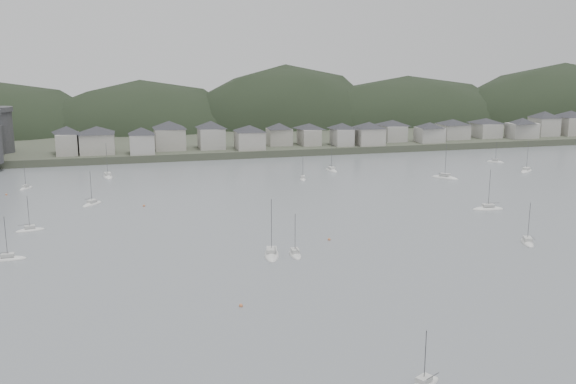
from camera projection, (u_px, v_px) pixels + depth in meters
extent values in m
plane|color=slate|center=(404.00, 321.00, 104.41)|extent=(900.00, 900.00, 0.00)
cube|color=#383D2D|center=(195.00, 125.00, 382.83)|extent=(900.00, 250.00, 3.00)
ellipsoid|color=black|center=(143.00, 151.00, 356.29)|extent=(132.08, 90.41, 79.74)
ellipsoid|color=black|center=(285.00, 150.00, 377.62)|extent=(133.88, 88.37, 101.41)
ellipsoid|color=black|center=(405.00, 143.00, 391.16)|extent=(165.81, 81.78, 82.55)
ellipsoid|color=black|center=(558.00, 141.00, 416.54)|extent=(177.60, 96.61, 102.57)
cylinder|color=#37383A|center=(1.00, 132.00, 262.33)|extent=(10.00, 10.00, 17.00)
cube|color=#A19E93|center=(68.00, 144.00, 258.58)|extent=(8.34, 12.91, 8.59)
pyramid|color=#29292E|center=(67.00, 130.00, 257.35)|extent=(15.78, 15.78, 3.01)
cube|color=#A19E93|center=(97.00, 143.00, 260.91)|extent=(13.68, 13.35, 8.36)
pyramid|color=#29292E|center=(97.00, 130.00, 259.72)|extent=(20.07, 20.07, 2.93)
cube|color=#ABA8A1|center=(142.00, 144.00, 260.36)|extent=(9.78, 10.20, 8.08)
pyramid|color=#29292E|center=(141.00, 131.00, 259.20)|extent=(14.83, 14.83, 2.83)
cube|color=#A19E93|center=(170.00, 139.00, 272.36)|extent=(12.59, 13.33, 9.09)
pyramid|color=#29292E|center=(169.00, 125.00, 271.05)|extent=(19.24, 19.24, 3.18)
cube|color=#ABA8A1|center=(211.00, 138.00, 275.35)|extent=(10.74, 12.17, 8.87)
pyramid|color=#29292E|center=(211.00, 124.00, 274.08)|extent=(17.01, 17.01, 3.10)
cube|color=#A19E93|center=(250.00, 140.00, 273.18)|extent=(11.63, 12.09, 7.69)
pyramid|color=#29292E|center=(250.00, 128.00, 272.07)|extent=(17.61, 17.61, 2.69)
cube|color=#A19E93|center=(279.00, 137.00, 285.21)|extent=(10.37, 9.35, 7.44)
pyramid|color=#29292E|center=(279.00, 126.00, 284.15)|extent=(14.65, 14.65, 2.60)
cube|color=#A19E93|center=(309.00, 137.00, 286.30)|extent=(8.24, 12.20, 7.22)
pyramid|color=#29292E|center=(309.00, 126.00, 285.27)|extent=(15.17, 15.17, 2.53)
cube|color=#ABA8A1|center=(342.00, 137.00, 284.78)|extent=(8.06, 10.91, 7.46)
pyramid|color=#29292E|center=(342.00, 126.00, 283.72)|extent=(14.08, 14.08, 2.61)
cube|color=#A19E93|center=(369.00, 136.00, 286.43)|extent=(11.73, 11.78, 7.66)
pyramid|color=#29292E|center=(369.00, 125.00, 285.33)|extent=(17.46, 17.46, 2.68)
cube|color=#ABA8A1|center=(392.00, 133.00, 299.72)|extent=(10.19, 13.02, 7.33)
pyramid|color=#29292E|center=(393.00, 123.00, 298.66)|extent=(17.23, 17.23, 2.57)
cube|color=#ABA8A1|center=(429.00, 135.00, 295.12)|extent=(11.70, 9.81, 6.88)
pyramid|color=#29292E|center=(430.00, 125.00, 294.14)|extent=(15.97, 15.97, 2.41)
cube|color=#ABA8A1|center=(453.00, 131.00, 307.67)|extent=(12.83, 12.48, 7.00)
pyramid|color=#29292E|center=(453.00, 122.00, 306.67)|extent=(18.79, 18.79, 2.45)
cube|color=#ABA8A1|center=(485.00, 130.00, 312.74)|extent=(11.07, 13.50, 6.97)
pyramid|color=#29292E|center=(486.00, 121.00, 311.74)|extent=(18.25, 18.25, 2.44)
cube|color=#ABA8A1|center=(522.00, 131.00, 309.23)|extent=(13.75, 9.12, 7.34)
pyramid|color=#29292E|center=(523.00, 120.00, 308.18)|extent=(16.97, 16.97, 2.57)
cube|color=#ABA8A1|center=(544.00, 127.00, 319.15)|extent=(11.37, 11.57, 9.05)
pyramid|color=#29292E|center=(545.00, 114.00, 317.85)|extent=(17.03, 17.03, 3.17)
cube|color=#A19E93|center=(570.00, 126.00, 322.28)|extent=(12.07, 13.43, 9.09)
pyramid|color=#29292E|center=(571.00, 114.00, 320.98)|extent=(18.93, 18.93, 3.18)
ellipsoid|color=silver|center=(295.00, 255.00, 138.59)|extent=(2.85, 7.44, 1.46)
cube|color=beige|center=(295.00, 250.00, 138.37)|extent=(1.78, 2.66, 0.70)
cylinder|color=#3F3F42|center=(295.00, 234.00, 137.59)|extent=(0.12, 0.12, 9.11)
cylinder|color=#3F3F42|center=(297.00, 250.00, 137.04)|extent=(0.34, 3.28, 0.10)
ellipsoid|color=silver|center=(526.00, 171.00, 237.56)|extent=(8.93, 7.73, 1.80)
cube|color=beige|center=(527.00, 168.00, 237.31)|extent=(3.71, 3.48, 0.70)
cylinder|color=#3F3F42|center=(527.00, 156.00, 236.34)|extent=(0.12, 0.12, 11.26)
cylinder|color=#3F3F42|center=(522.00, 167.00, 237.79)|extent=(3.30, 2.52, 0.10)
ellipsoid|color=silver|center=(26.00, 189.00, 207.25)|extent=(4.63, 6.32, 1.23)
cube|color=beige|center=(26.00, 186.00, 207.06)|extent=(2.20, 2.53, 0.70)
cylinder|color=#3F3F42|center=(25.00, 177.00, 206.41)|extent=(0.12, 0.12, 7.66)
cylinder|color=#3F3F42|center=(27.00, 185.00, 206.16)|extent=(1.40, 2.47, 0.10)
ellipsoid|color=silver|center=(303.00, 179.00, 222.67)|extent=(3.48, 6.78, 1.30)
cube|color=beige|center=(303.00, 177.00, 222.47)|extent=(1.90, 2.53, 0.70)
cylinder|color=#3F3F42|center=(303.00, 168.00, 221.78)|extent=(0.12, 0.12, 8.10)
cylinder|color=#3F3F42|center=(301.00, 175.00, 223.36)|extent=(0.75, 2.86, 0.10)
ellipsoid|color=silver|center=(108.00, 177.00, 226.91)|extent=(4.19, 9.92, 1.92)
cube|color=beige|center=(108.00, 174.00, 226.64)|extent=(2.50, 3.59, 0.70)
cylinder|color=#3F3F42|center=(107.00, 160.00, 225.60)|extent=(0.12, 0.12, 12.03)
cylinder|color=#3F3F42|center=(107.00, 173.00, 224.85)|extent=(0.61, 4.31, 0.10)
ellipsoid|color=silver|center=(92.00, 205.00, 185.14)|extent=(6.80, 7.77, 1.57)
cube|color=beige|center=(92.00, 201.00, 184.91)|extent=(3.05, 3.24, 0.70)
cylinder|color=#3F3F42|center=(91.00, 188.00, 184.06)|extent=(0.12, 0.12, 9.84)
cylinder|color=#3F3F42|center=(89.00, 198.00, 185.64)|extent=(2.24, 2.87, 0.10)
ellipsoid|color=silver|center=(272.00, 255.00, 138.25)|extent=(5.27, 10.41, 1.99)
cube|color=beige|center=(272.00, 250.00, 137.98)|extent=(2.89, 3.88, 0.70)
cylinder|color=#3F3F42|center=(271.00, 227.00, 136.90)|extent=(0.12, 0.12, 12.44)
cylinder|color=#3F3F42|center=(275.00, 249.00, 136.31)|extent=(1.07, 4.39, 0.10)
cube|color=beige|center=(424.00, 379.00, 83.71)|extent=(2.52, 2.19, 0.70)
cylinder|color=#3F3F42|center=(425.00, 358.00, 83.06)|extent=(0.12, 0.12, 7.64)
cylinder|color=#3F3F42|center=(433.00, 376.00, 83.34)|extent=(2.47, 1.38, 0.10)
ellipsoid|color=silver|center=(495.00, 162.00, 258.25)|extent=(6.39, 6.27, 1.36)
cube|color=beige|center=(496.00, 160.00, 258.04)|extent=(2.75, 2.72, 0.70)
cylinder|color=#3F3F42|center=(496.00, 151.00, 257.32)|extent=(0.12, 0.12, 8.48)
cylinder|color=#3F3F42|center=(495.00, 159.00, 256.90)|extent=(2.27, 2.19, 0.10)
ellipsoid|color=silver|center=(445.00, 178.00, 224.63)|extent=(8.73, 9.75, 1.99)
cube|color=beige|center=(445.00, 175.00, 224.35)|extent=(3.89, 4.09, 0.70)
cylinder|color=#3F3F42|center=(446.00, 161.00, 223.28)|extent=(0.12, 0.12, 12.44)
cylinder|color=#3F3F42|center=(444.00, 174.00, 222.64)|extent=(2.89, 3.55, 0.10)
ellipsoid|color=silver|center=(488.00, 209.00, 179.27)|extent=(9.38, 4.23, 1.81)
cube|color=beige|center=(488.00, 205.00, 179.01)|extent=(3.43, 2.45, 0.70)
cylinder|color=#3F3F42|center=(489.00, 189.00, 178.03)|extent=(0.12, 0.12, 11.31)
cylinder|color=#3F3F42|center=(493.00, 203.00, 179.53)|extent=(4.04, 0.71, 0.10)
ellipsoid|color=silver|center=(8.00, 260.00, 135.29)|extent=(7.56, 2.57, 1.50)
cube|color=beige|center=(8.00, 255.00, 135.07)|extent=(2.67, 1.71, 0.70)
cylinder|color=#3F3F42|center=(6.00, 238.00, 134.26)|extent=(0.12, 0.12, 9.39)
cylinder|color=#3F3F42|center=(1.00, 253.00, 134.64)|extent=(3.38, 0.17, 0.10)
ellipsoid|color=silver|center=(527.00, 243.00, 147.31)|extent=(5.19, 7.96, 1.52)
cube|color=beige|center=(528.00, 239.00, 147.09)|extent=(2.57, 3.10, 0.70)
cylinder|color=#3F3F42|center=(529.00, 223.00, 146.27)|extent=(0.12, 0.12, 9.51)
cylinder|color=#3F3F42|center=(533.00, 238.00, 145.91)|extent=(1.42, 3.20, 0.10)
ellipsoid|color=silver|center=(30.00, 231.00, 157.59)|extent=(7.27, 3.83, 1.39)
cube|color=beige|center=(30.00, 227.00, 157.38)|extent=(2.73, 2.07, 0.70)
cylinder|color=#3F3F42|center=(28.00, 213.00, 156.64)|extent=(0.12, 0.12, 8.68)
cylinder|color=#3F3F42|center=(24.00, 225.00, 157.25)|extent=(3.06, 0.85, 0.10)
ellipsoid|color=silver|center=(331.00, 171.00, 239.25)|extent=(3.54, 8.89, 1.73)
cube|color=beige|center=(331.00, 168.00, 239.00)|extent=(2.17, 3.19, 0.70)
cylinder|color=#3F3F42|center=(332.00, 156.00, 238.07)|extent=(0.12, 0.12, 10.84)
cylinder|color=#3F3F42|center=(331.00, 165.00, 240.39)|extent=(0.45, 3.90, 0.10)
sphere|color=#C46E41|center=(144.00, 206.00, 183.20)|extent=(0.70, 0.70, 0.70)
sphere|color=#C46E41|center=(241.00, 306.00, 110.24)|extent=(0.70, 0.70, 0.70)
sphere|color=#C46E41|center=(329.00, 239.00, 149.76)|extent=(0.70, 0.70, 0.70)
sphere|color=#C46E41|center=(6.00, 195.00, 197.69)|extent=(0.70, 0.70, 0.70)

